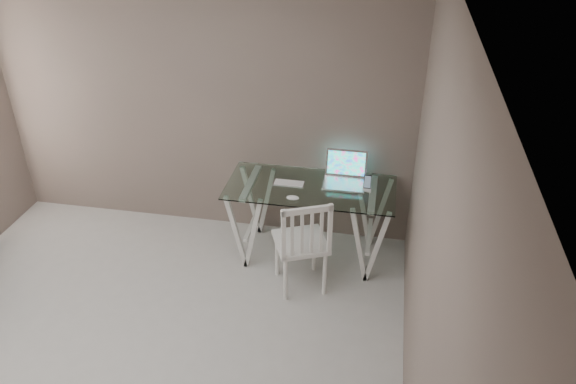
% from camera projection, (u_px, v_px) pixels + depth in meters
% --- Properties ---
extents(room, '(4.50, 4.52, 2.71)m').
position_uv_depth(room, '(59.00, 179.00, 3.13)').
color(room, '#ABA9A4').
rests_on(room, ground).
extents(desk, '(1.50, 0.70, 0.75)m').
position_uv_depth(desk, '(310.00, 221.00, 5.17)').
color(desk, silver).
rests_on(desk, ground).
extents(chair, '(0.56, 0.56, 0.93)m').
position_uv_depth(chair, '(303.00, 242.00, 4.67)').
color(chair, white).
rests_on(chair, ground).
extents(laptop, '(0.37, 0.33, 0.26)m').
position_uv_depth(laptop, '(345.00, 175.00, 5.04)').
color(laptop, silver).
rests_on(laptop, desk).
extents(keyboard, '(0.28, 0.12, 0.01)m').
position_uv_depth(keyboard, '(289.00, 183.00, 5.03)').
color(keyboard, silver).
rests_on(keyboard, desk).
extents(mouse, '(0.11, 0.07, 0.04)m').
position_uv_depth(mouse, '(293.00, 198.00, 4.79)').
color(mouse, silver).
rests_on(mouse, desk).
extents(phone_dock, '(0.08, 0.08, 0.14)m').
position_uv_depth(phone_dock, '(367.00, 186.00, 4.92)').
color(phone_dock, white).
rests_on(phone_dock, desk).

